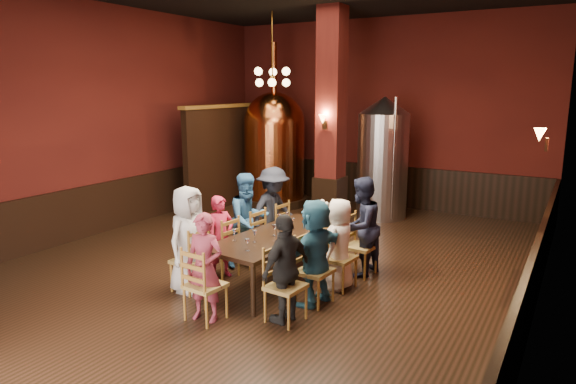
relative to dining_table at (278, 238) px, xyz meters
The scene contains 41 objects.
room 1.82m from the dining_table, 126.12° to the left, with size 10.00×10.02×4.50m.
wainscot_right 3.50m from the dining_table, 12.46° to the left, with size 0.08×9.90×1.00m, color black.
wainscot_back 5.74m from the dining_table, 95.50° to the left, with size 7.90×0.08×1.00m, color black.
wainscot_left 4.58m from the dining_table, behind, with size 0.08×9.90×1.00m, color black.
column 3.97m from the dining_table, 103.45° to the left, with size 0.58×0.58×4.50m, color #4E1510.
partition 5.47m from the dining_table, 133.49° to the left, with size 0.22×3.50×2.40m, color black.
pendant_cluster 4.97m from the dining_table, 122.75° to the left, with size 0.90×0.90×1.70m, color #A57226, non-canonical shape.
sconce_wall 3.99m from the dining_table, 24.87° to the left, with size 0.20×0.20×0.36m, color black, non-canonical shape.
sconce_column 3.69m from the dining_table, 104.64° to the left, with size 0.20×0.20×0.36m, color black, non-canonical shape.
dining_table is the anchor object (origin of this frame).
chair_0 1.33m from the dining_table, 135.62° to the right, with size 0.46×0.46×0.92m, color olive, non-canonical shape.
person_0 1.32m from the dining_table, 135.62° to the right, with size 0.75×0.49×1.54m, color beige.
chair_1 0.94m from the dining_table, 164.04° to the right, with size 0.46×0.46×0.92m, color olive, non-canonical shape.
person_1 0.91m from the dining_table, 164.04° to the right, with size 0.47×0.31×1.28m, color #AC1D3C.
chair_2 0.94m from the dining_table, 153.53° to the left, with size 0.46×0.46×0.92m, color olive, non-canonical shape.
person_2 0.92m from the dining_table, 153.53° to the left, with size 0.75×0.37×1.54m, color #295989.
chair_3 1.33m from the dining_table, 125.11° to the left, with size 0.46×0.46×0.92m, color olive, non-canonical shape.
person_3 1.32m from the dining_table, 125.11° to the left, with size 1.00×0.58×1.55m, color #1D212B.
chair_4 1.33m from the dining_table, 54.89° to the right, with size 0.46×0.46×0.92m, color olive, non-canonical shape.
person_4 1.31m from the dining_table, 54.89° to the right, with size 0.81×0.34×1.39m, color black.
chair_5 0.94m from the dining_table, 26.47° to the right, with size 0.46×0.46×0.92m, color olive, non-canonical shape.
person_5 0.91m from the dining_table, 26.47° to the right, with size 1.35×0.43×1.45m, color #2B6581.
chair_6 0.94m from the dining_table, 15.96° to the left, with size 0.46×0.46×0.92m, color olive, non-canonical shape.
person_6 0.91m from the dining_table, 15.96° to the left, with size 0.65×0.42×1.33m, color white.
chair_7 1.33m from the dining_table, 44.38° to the left, with size 0.46×0.46×0.92m, color olive, non-canonical shape.
person_7 1.32m from the dining_table, 44.38° to the left, with size 0.76×0.37×1.55m, color #1A1F35.
chair_8 1.57m from the dining_table, 95.26° to the right, with size 0.46×0.46×0.92m, color olive, non-canonical shape.
person_8 1.55m from the dining_table, 95.26° to the right, with size 0.50×0.33×1.38m, color maroon.
copper_kettle 5.33m from the dining_table, 122.18° to the left, with size 1.66×1.66×3.92m.
steel_vessel 4.59m from the dining_table, 90.50° to the left, with size 1.22×1.22×2.69m.
rose_vase 0.98m from the dining_table, 73.49° to the left, with size 0.22×0.22×0.38m.
wine_glass_0 0.23m from the dining_table, ahead, with size 0.07×0.07×0.17m, color white, non-canonical shape.
wine_glass_1 0.18m from the dining_table, 92.54° to the right, with size 0.07×0.07×0.17m, color white, non-canonical shape.
wine_glass_2 0.68m from the dining_table, 78.22° to the left, with size 0.07×0.07×0.17m, color white, non-canonical shape.
wine_glass_3 0.54m from the dining_table, 99.47° to the right, with size 0.07×0.07×0.17m, color white, non-canonical shape.
wine_glass_4 0.38m from the dining_table, 82.26° to the left, with size 0.07×0.07×0.17m, color white, non-canonical shape.
wine_glass_5 0.90m from the dining_table, 86.51° to the right, with size 0.07×0.07×0.17m, color white, non-canonical shape.
wine_glass_6 0.71m from the dining_table, 109.47° to the left, with size 0.07×0.07×0.17m, color white, non-canonical shape.
wine_glass_7 0.72m from the dining_table, 121.74° to the right, with size 0.07×0.07×0.17m, color white, non-canonical shape.
wine_glass_8 0.37m from the dining_table, 92.92° to the left, with size 0.07×0.07×0.17m, color white, non-canonical shape.
wine_glass_9 0.55m from the dining_table, 119.12° to the left, with size 0.07×0.07×0.17m, color white, non-canonical shape.
Camera 1 is at (4.34, -7.01, 2.90)m, focal length 32.00 mm.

